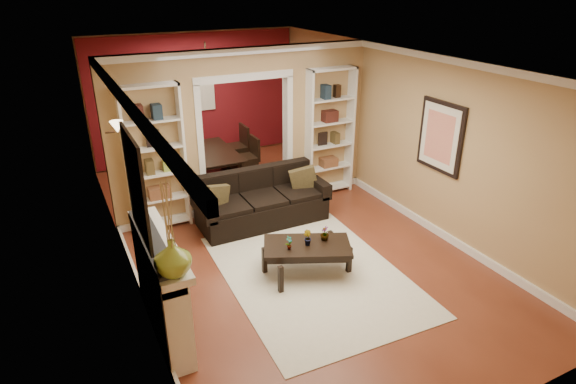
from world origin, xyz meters
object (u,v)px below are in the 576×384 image
sofa (262,199)px  fireplace (163,286)px  dining_table (213,165)px  coffee_table (307,259)px  bookshelf_left (155,159)px  bookshelf_right (329,133)px

sofa → fireplace: (-2.04, -1.95, 0.16)m
dining_table → coffee_table: bearing=-179.3°
fireplace → bookshelf_left: bearing=78.0°
coffee_table → fireplace: size_ratio=0.68×
sofa → coffee_table: 1.66m
sofa → dining_table: (-0.11, 2.15, -0.13)m
fireplace → dining_table: size_ratio=1.03×
sofa → bookshelf_right: size_ratio=0.93×
sofa → bookshelf_left: bearing=158.9°
bookshelf_left → fireplace: bearing=-102.0°
dining_table → fireplace: bearing=154.8°
coffee_table → fireplace: (-1.98, -0.30, 0.36)m
dining_table → bookshelf_right: bearing=-132.7°
coffee_table → fireplace: 2.03m
sofa → fireplace: fireplace is taller
sofa → bookshelf_left: bookshelf_left is taller
bookshelf_right → dining_table: 2.48m
bookshelf_right → dining_table: bearing=137.3°
coffee_table → bookshelf_left: (-1.44, 2.23, 0.93)m
sofa → fireplace: size_ratio=1.26×
bookshelf_left → dining_table: 2.27m
bookshelf_left → dining_table: (1.39, 1.57, -0.86)m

